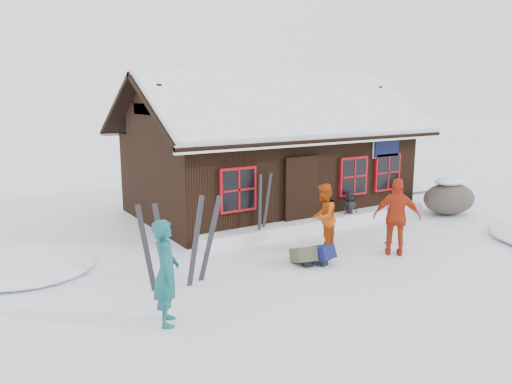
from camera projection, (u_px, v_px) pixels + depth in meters
ground at (334, 260)px, 11.32m from camera, size 120.00×120.00×0.00m
mountain_hut at (268, 162)px, 15.93m from camera, size 8.90×6.09×4.42m
snow_drift at (322, 223)px, 13.94m from camera, size 7.60×0.60×0.35m
snow_mounds at (335, 231)px, 13.73m from camera, size 20.60×13.20×0.48m
skier_teal at (166, 272)px, 8.04m from camera, size 0.63×0.76×1.76m
skier_orange_left at (323, 217)px, 11.98m from camera, size 0.99×0.94×1.62m
skier_orange_right at (397, 217)px, 11.53m from camera, size 1.08×1.06×1.82m
skier_crouched at (350, 208)px, 14.36m from camera, size 0.49×0.34×0.95m
boulder at (449, 197)px, 15.58m from camera, size 1.78×1.34×1.05m
ski_pair_left at (203, 240)px, 9.87m from camera, size 0.78×0.27×1.81m
ski_pair_mid at (154, 250)px, 9.35m from camera, size 0.55×0.35×1.78m
ski_pair_right at (263, 208)px, 12.72m from camera, size 0.59×0.28×1.78m
ski_poles at (390, 220)px, 12.30m from camera, size 0.24×0.12×1.36m
backpack_blue at (319, 257)px, 11.05m from camera, size 0.57×0.67×0.32m
backpack_olive at (303, 258)px, 10.98m from camera, size 0.55×0.66×0.31m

